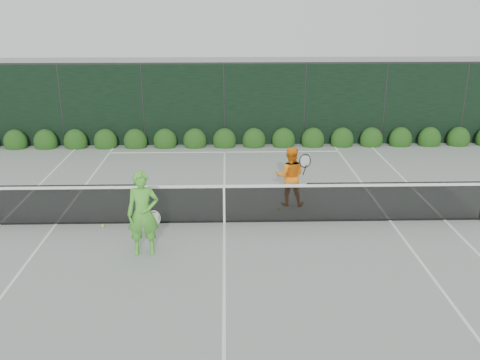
{
  "coord_description": "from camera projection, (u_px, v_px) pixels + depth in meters",
  "views": [
    {
      "loc": [
        0.06,
        -12.14,
        5.21
      ],
      "look_at": [
        0.4,
        0.3,
        1.0
      ],
      "focal_mm": 40.0,
      "sensor_mm": 36.0,
      "label": 1
    }
  ],
  "objects": [
    {
      "name": "tennis_net",
      "position": [
        223.0,
        202.0,
        12.99
      ],
      "size": [
        12.9,
        0.1,
        1.07
      ],
      "color": "black",
      "rests_on": "ground"
    },
    {
      "name": "windscreen_fence",
      "position": [
        223.0,
        205.0,
        10.11
      ],
      "size": [
        32.0,
        21.07,
        3.06
      ],
      "color": "black",
      "rests_on": "ground"
    },
    {
      "name": "court_lines",
      "position": [
        224.0,
        222.0,
        13.16
      ],
      "size": [
        11.03,
        23.83,
        0.01
      ],
      "color": "white",
      "rests_on": "ground"
    },
    {
      "name": "tennis_balls",
      "position": [
        172.0,
        218.0,
        13.33
      ],
      "size": [
        4.42,
        1.05,
        0.07
      ],
      "color": "#CFF235",
      "rests_on": "ground"
    },
    {
      "name": "ground",
      "position": [
        224.0,
        222.0,
        13.16
      ],
      "size": [
        80.0,
        80.0,
        0.0
      ],
      "primitive_type": "plane",
      "color": "gray",
      "rests_on": "ground"
    },
    {
      "name": "player_woman",
      "position": [
        143.0,
        214.0,
        11.28
      ],
      "size": [
        0.71,
        0.5,
        1.85
      ],
      "rotation": [
        0.0,
        0.0,
        0.09
      ],
      "color": "#52BB37",
      "rests_on": "ground"
    },
    {
      "name": "player_man",
      "position": [
        290.0,
        176.0,
        14.08
      ],
      "size": [
        0.92,
        0.7,
        1.59
      ],
      "rotation": [
        0.0,
        0.0,
        3.01
      ],
      "color": "orange",
      "rests_on": "ground"
    },
    {
      "name": "hedge_row",
      "position": [
        224.0,
        141.0,
        19.86
      ],
      "size": [
        31.66,
        0.65,
        0.94
      ],
      "color": "#14350E",
      "rests_on": "ground"
    }
  ]
}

